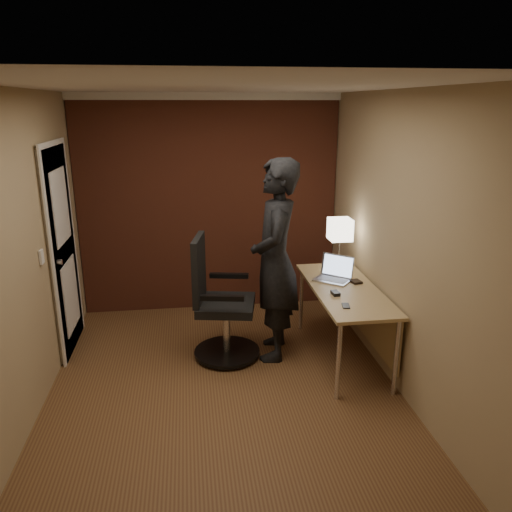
% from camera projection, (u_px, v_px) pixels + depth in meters
% --- Properties ---
extents(room, '(4.00, 4.00, 4.00)m').
position_uv_depth(room, '(186.00, 203.00, 5.31)').
color(room, brown).
rests_on(room, ground).
extents(desk, '(0.60, 1.50, 0.73)m').
position_uv_depth(desk, '(351.00, 300.00, 4.72)').
color(desk, tan).
rests_on(desk, ground).
extents(desk_lamp, '(0.22, 0.22, 0.54)m').
position_uv_depth(desk_lamp, '(340.00, 230.00, 5.08)').
color(desk_lamp, silver).
rests_on(desk_lamp, desk).
extents(laptop, '(0.42, 0.41, 0.23)m').
position_uv_depth(laptop, '(335.00, 273.00, 4.88)').
color(laptop, silver).
rests_on(laptop, desk).
extents(mouse, '(0.07, 0.11, 0.03)m').
position_uv_depth(mouse, '(335.00, 293.00, 4.49)').
color(mouse, black).
rests_on(mouse, desk).
extents(phone, '(0.08, 0.12, 0.01)m').
position_uv_depth(phone, '(346.00, 306.00, 4.24)').
color(phone, black).
rests_on(phone, desk).
extents(wallet, '(0.11, 0.13, 0.02)m').
position_uv_depth(wallet, '(356.00, 282.00, 4.80)').
color(wallet, black).
rests_on(wallet, desk).
extents(office_chair, '(0.64, 0.72, 1.18)m').
position_uv_depth(office_chair, '(218.00, 307.00, 4.77)').
color(office_chair, black).
rests_on(office_chair, ground).
extents(person, '(0.58, 0.78, 1.93)m').
position_uv_depth(person, '(275.00, 261.00, 4.70)').
color(person, black).
rests_on(person, ground).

